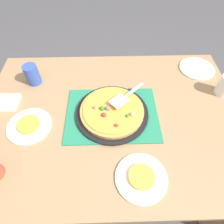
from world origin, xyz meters
TOP-DOWN VIEW (x-y plane):
  - ground_plane at (0.00, 0.00)m, footprint 8.00×8.00m
  - dining_table at (0.00, 0.00)m, footprint 1.40×1.00m
  - placemat at (0.00, 0.00)m, footprint 0.48×0.36m
  - pizza_pan at (0.00, 0.00)m, footprint 0.38×0.38m
  - pizza at (-0.00, -0.00)m, footprint 0.33×0.33m
  - plate_near_left at (-0.42, -0.06)m, footprint 0.22×0.22m
  - plate_far_right at (0.11, -0.34)m, footprint 0.22×0.22m
  - plate_side at (0.56, 0.35)m, footprint 0.22×0.22m
  - served_slice_left at (-0.42, -0.06)m, footprint 0.11×0.11m
  - served_slice_right at (0.11, -0.34)m, footprint 0.11×0.11m
  - cup_near at (-0.46, 0.26)m, footprint 0.08×0.08m
  - pizza_server at (0.07, 0.07)m, footprint 0.20×0.19m
  - napkin_stack at (-0.58, 0.09)m, footprint 0.12×0.12m

SIDE VIEW (x-z plane):
  - ground_plane at x=0.00m, z-range 0.00..0.00m
  - dining_table at x=0.00m, z-range 0.27..1.02m
  - placemat at x=0.00m, z-range 0.75..0.76m
  - plate_near_left at x=-0.42m, z-range 0.75..0.76m
  - plate_far_right at x=0.11m, z-range 0.75..0.76m
  - plate_side at x=0.56m, z-range 0.75..0.76m
  - napkin_stack at x=-0.58m, z-range 0.75..0.77m
  - pizza_pan at x=0.00m, z-range 0.76..0.77m
  - served_slice_left at x=-0.42m, z-range 0.76..0.78m
  - served_slice_right at x=0.11m, z-range 0.76..0.78m
  - pizza at x=0.00m, z-range 0.76..0.81m
  - cup_near at x=-0.46m, z-range 0.75..0.87m
  - pizza_server at x=0.07m, z-range 0.81..0.82m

